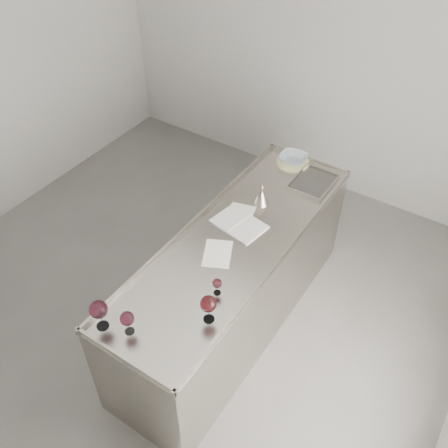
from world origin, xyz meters
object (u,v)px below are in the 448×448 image
Objects in this scene: wine_glass_middle at (127,319)px; ceramic_bowl at (293,159)px; wine_funnel at (261,197)px; notebook at (239,224)px; wine_glass_right at (208,304)px; wine_glass_left at (99,310)px; counter at (234,283)px; wine_glass_small at (217,284)px.

wine_glass_middle reaches higher than ceramic_bowl.
ceramic_bowl is 1.25× the size of wine_funnel.
ceramic_bowl is (-0.03, 0.92, 0.04)m from notebook.
wine_funnel is at bearing 104.45° from wine_glass_right.
wine_glass_middle is at bearing 20.15° from wine_glass_left.
counter is 11.90× the size of wine_glass_right.
counter is at bearing -82.99° from wine_funnel.
ceramic_bowl is at bearing 93.71° from wine_funnel.
wine_glass_middle is 1.37× the size of wine_glass_small.
ceramic_bowl reaches higher than notebook.
wine_funnel is (0.22, 1.55, -0.10)m from wine_glass_left.
wine_funnel is (0.01, 0.31, 0.05)m from notebook.
wine_glass_left is 0.18m from wine_glass_middle.
wine_glass_left reaches higher than wine_glass_middle.
wine_glass_small is 1.58m from ceramic_bowl.
wine_glass_middle is 1.49m from wine_funnel.
wine_glass_right is at bearing -70.70° from counter.
wine_glass_small is 0.30× the size of notebook.
ceramic_bowl is (-0.10, 1.08, 0.52)m from counter.
notebook is at bearing -88.22° from ceramic_bowl.
wine_glass_right reaches higher than counter.
wine_glass_left is 1.76× the size of wine_glass_small.
ceramic_bowl is 0.61m from wine_funnel.
wine_glass_left is at bearing -104.28° from counter.
counter is 1.28m from wine_glass_left.
notebook is at bearing 80.55° from wine_glass_left.
wine_glass_small reaches higher than notebook.
wine_funnel reaches higher than wine_glass_small.
wine_glass_left is at bearing -126.04° from wine_glass_small.
counter is 5.74× the size of notebook.
wine_glass_small is (-0.07, 0.20, -0.06)m from wine_glass_right.
wine_glass_left reaches higher than wine_glass_small.
wine_glass_small is at bearing -76.81° from wine_funnel.
counter is at bearing 75.72° from wine_glass_left.
wine_glass_small is (0.16, -0.48, 0.56)m from counter.
wine_glass_small is at bearing 53.96° from wine_glass_left.
notebook is 0.31m from wine_funnel.
counter is 19.31× the size of wine_glass_small.
wine_glass_right is at bearing -69.85° from wine_glass_small.
wine_glass_left is at bearing -98.01° from wine_funnel.
wine_glass_right is 0.22m from wine_glass_small.
wine_glass_left is 1.18× the size of wine_funnel.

